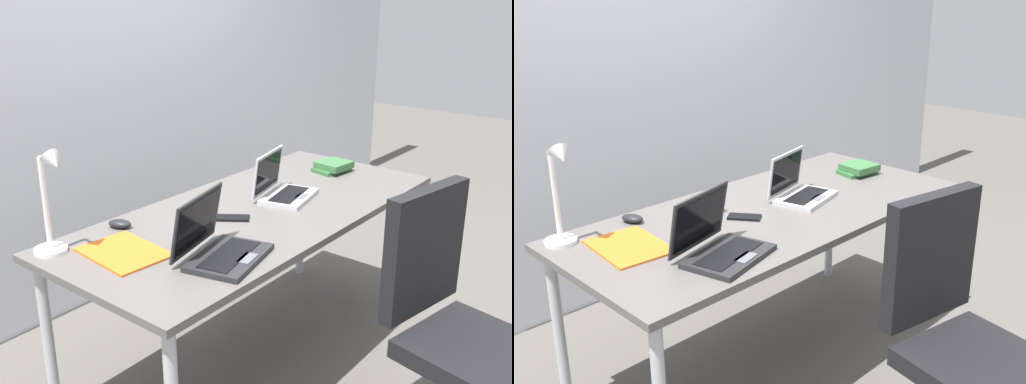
# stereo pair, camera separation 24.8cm
# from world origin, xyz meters

# --- Properties ---
(ground_plane) EXTENTS (12.00, 12.00, 0.00)m
(ground_plane) POSITION_xyz_m (0.00, 0.00, 0.00)
(ground_plane) COLOR #56514C
(wall_back) EXTENTS (6.00, 0.13, 2.60)m
(wall_back) POSITION_xyz_m (-0.00, 1.10, 1.30)
(wall_back) COLOR silver
(wall_back) RESTS_ON ground_plane
(desk) EXTENTS (1.80, 0.80, 0.74)m
(desk) POSITION_xyz_m (0.00, 0.00, 0.68)
(desk) COLOR #595451
(desk) RESTS_ON ground_plane
(desk_lamp) EXTENTS (0.12, 0.18, 0.40)m
(desk_lamp) POSITION_xyz_m (-0.80, 0.28, 0.94)
(desk_lamp) COLOR white
(desk_lamp) RESTS_ON desk
(laptop_front_left) EXTENTS (0.32, 0.27, 0.21)m
(laptop_front_left) POSITION_xyz_m (0.19, 0.00, 0.78)
(laptop_front_left) COLOR #B7BABC
(laptop_front_left) RESTS_ON desk
(laptop_by_keyboard) EXTENTS (0.36, 0.33, 0.23)m
(laptop_by_keyboard) POSITION_xyz_m (-0.46, -0.20, 0.79)
(laptop_by_keyboard) COLOR #232326
(laptop_by_keyboard) RESTS_ON desk
(computer_mouse) EXTENTS (0.09, 0.11, 0.03)m
(computer_mouse) POSITION_xyz_m (-0.50, 0.30, 0.76)
(computer_mouse) COLOR black
(computer_mouse) RESTS_ON desk
(cell_phone) EXTENTS (0.13, 0.15, 0.01)m
(cell_phone) POSITION_xyz_m (-0.15, 0.01, 0.74)
(cell_phone) COLOR black
(cell_phone) RESTS_ON desk
(pill_bottle) EXTENTS (0.04, 0.04, 0.08)m
(pill_bottle) POSITION_xyz_m (-0.18, 0.13, 0.78)
(pill_bottle) COLOR gold
(pill_bottle) RESTS_ON desk
(book_stack) EXTENTS (0.20, 0.17, 0.05)m
(book_stack) POSITION_xyz_m (0.68, 0.04, 0.77)
(book_stack) COLOR #336638
(book_stack) RESTS_ON desk
(paper_folder_near_mouse) EXTENTS (0.26, 0.33, 0.01)m
(paper_folder_near_mouse) POSITION_xyz_m (-0.64, 0.10, 0.74)
(paper_folder_near_mouse) COLOR orange
(paper_folder_near_mouse) RESTS_ON desk
(office_chair) EXTENTS (0.52, 0.57, 0.97)m
(office_chair) POSITION_xyz_m (0.06, -0.89, 0.40)
(office_chair) COLOR black
(office_chair) RESTS_ON ground_plane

